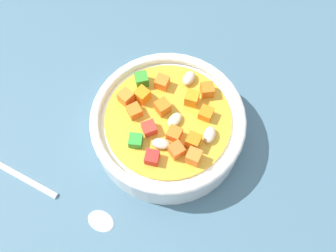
{
  "coord_description": "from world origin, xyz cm",
  "views": [
    {
      "loc": [
        9.59,
        -19.72,
        50.03
      ],
      "look_at": [
        0.0,
        0.0,
        2.75
      ],
      "focal_mm": 41.49,
      "sensor_mm": 36.0,
      "label": 1
    }
  ],
  "objects": [
    {
      "name": "ground_plane",
      "position": [
        0.0,
        0.0,
        -1.0
      ],
      "size": [
        140.0,
        140.0,
        2.0
      ],
      "primitive_type": "cube",
      "color": "#42667A"
    },
    {
      "name": "spoon",
      "position": [
        -10.12,
        -14.4,
        0.42
      ],
      "size": [
        21.56,
        2.69,
        0.88
      ],
      "rotation": [
        0.0,
        0.0,
        6.25
      ],
      "color": "silver",
      "rests_on": "ground_plane"
    },
    {
      "name": "soup_bowl_main",
      "position": [
        0.01,
        0.0,
        3.08
      ],
      "size": [
        20.32,
        20.32,
        6.92
      ],
      "color": "white",
      "rests_on": "ground_plane"
    }
  ]
}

